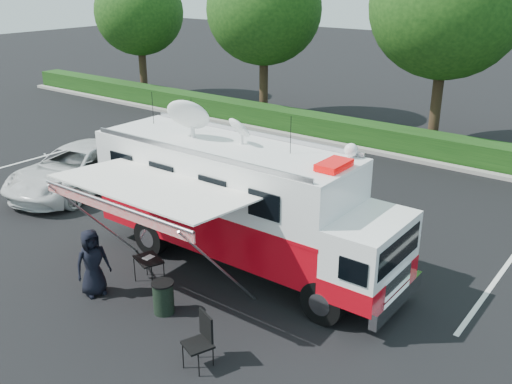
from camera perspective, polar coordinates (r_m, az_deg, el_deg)
ground_plane at (r=15.08m, az=-1.16°, el=-7.29°), size 120.00×120.00×0.00m
back_border at (r=24.43m, az=20.85°, el=14.75°), size 60.00×6.14×8.87m
stall_lines at (r=17.53m, az=3.65°, el=-3.06°), size 24.12×5.50×0.01m
command_truck at (r=14.37m, az=-1.44°, el=-1.07°), size 8.51×2.34×4.09m
awning at (r=12.90m, az=-10.90°, el=0.06°), size 4.64×2.42×2.81m
white_suv at (r=21.12m, az=-17.20°, el=0.30°), size 3.66×5.95×1.54m
person at (r=14.37m, az=-15.71°, el=-9.73°), size 0.73×0.93×1.66m
folding_table at (r=14.28m, az=-10.70°, el=-6.74°), size 0.90×0.77×0.65m
folding_chair at (r=11.37m, az=-5.43°, el=-14.12°), size 0.66×0.70×1.08m
trash_bin at (r=13.14m, az=-9.25°, el=-10.35°), size 0.51×0.51×0.76m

